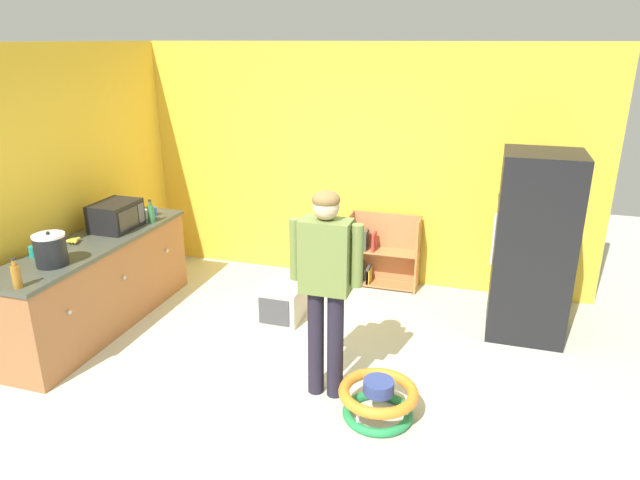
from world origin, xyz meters
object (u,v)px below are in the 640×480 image
blue_cup (153,211)px  bookshelf (379,255)px  microwave (116,216)px  banana_bunch (75,240)px  teal_cup (34,251)px  baby_walker (378,399)px  pet_carrier (284,301)px  crock_pot (50,250)px  green_glass_bottle (151,213)px  standing_person (326,277)px  kitchen_counter (98,284)px  refrigerator (533,246)px  amber_bottle (16,276)px  orange_cup (53,246)px  white_cup (145,214)px

blue_cup → bookshelf: bearing=21.2°
microwave → banana_bunch: size_ratio=3.03×
microwave → teal_cup: bearing=-105.1°
baby_walker → blue_cup: 3.31m
teal_cup → pet_carrier: bearing=32.3°
crock_pot → green_glass_bottle: crock_pot is taller
bookshelf → standing_person: size_ratio=0.50×
kitchen_counter → standing_person: size_ratio=1.37×
kitchen_counter → refrigerator: 4.21m
pet_carrier → green_glass_bottle: (-1.45, -0.03, 0.82)m
refrigerator → amber_bottle: bearing=-150.6°
crock_pot → banana_bunch: 0.56m
green_glass_bottle → teal_cup: size_ratio=2.59×
orange_cup → teal_cup: size_ratio=1.00×
crock_pot → amber_bottle: (0.08, -0.46, -0.04)m
refrigerator → baby_walker: (-1.10, -1.75, -0.73)m
white_cup → teal_cup: size_ratio=1.00×
blue_cup → kitchen_counter: bearing=-96.7°
bookshelf → blue_cup: blue_cup is taller
refrigerator → banana_bunch: (-4.15, -1.21, 0.04)m
orange_cup → blue_cup: 1.24m
refrigerator → blue_cup: size_ratio=18.74×
standing_person → white_cup: size_ratio=17.87×
crock_pot → refrigerator: bearing=23.5°
crock_pot → teal_cup: crock_pot is taller
kitchen_counter → green_glass_bottle: (0.22, 0.68, 0.55)m
kitchen_counter → crock_pot: bearing=-82.3°
standing_person → green_glass_bottle: (-2.25, 1.13, -0.02)m
refrigerator → kitchen_counter: bearing=-164.6°
blue_cup → crock_pot: bearing=-90.9°
bookshelf → microwave: (-2.43, -1.42, 0.67)m
amber_bottle → orange_cup: size_ratio=2.59×
microwave → blue_cup: microwave is taller
standing_person → baby_walker: (0.47, -0.19, -0.86)m
refrigerator → banana_bunch: bearing=-163.8°
green_glass_bottle → baby_walker: bearing=-25.8°
refrigerator → amber_bottle: size_ratio=7.24×
bookshelf → green_glass_bottle: (-2.22, -1.12, 0.63)m
microwave → crock_pot: 0.99m
refrigerator → orange_cup: refrigerator is taller
bookshelf → white_cup: 2.64m
blue_cup → pet_carrier: bearing=-6.6°
crock_pot → orange_cup: bearing=130.2°
crock_pot → white_cup: size_ratio=3.20×
microwave → orange_cup: microwave is taller
refrigerator → amber_bottle: (-3.87, -2.19, 0.11)m
refrigerator → standing_person: refrigerator is taller
bookshelf → amber_bottle: size_ratio=3.46×
microwave → teal_cup: 0.91m
teal_cup → baby_walker: bearing=-2.6°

